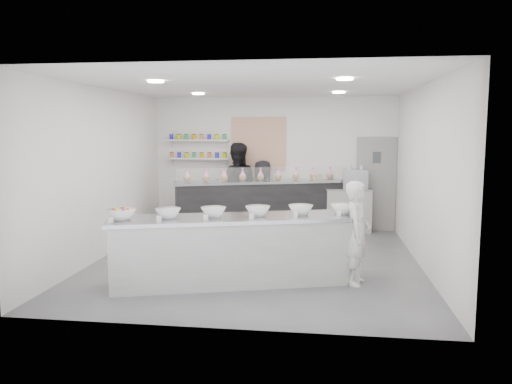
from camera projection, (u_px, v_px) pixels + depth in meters
The scene contains 26 objects.
floor at pixel (257, 261), 8.66m from camera, with size 6.00×6.00×0.00m, color #515156.
ceiling at pixel (257, 85), 8.29m from camera, with size 6.00×6.00×0.00m, color white.
back_wall at pixel (274, 163), 11.42m from camera, with size 5.50×5.50×0.00m, color white.
left_wall at pixel (103, 173), 8.83m from camera, with size 6.00×6.00×0.00m, color white.
right_wall at pixel (424, 177), 8.11m from camera, with size 6.00×6.00×0.00m, color white.
back_door at pixel (376, 184), 11.15m from camera, with size 0.88×0.04×2.10m, color gray.
pattern_panel at pixel (259, 143), 11.39m from camera, with size 1.25×0.03×1.20m, color #A94820.
jar_shelf_lower at pixel (198, 158), 11.54m from camera, with size 1.45×0.22×0.04m, color silver.
jar_shelf_upper at pixel (198, 140), 11.49m from camera, with size 1.45×0.22×0.04m, color silver.
preserve_jars at pixel (198, 146), 11.49m from camera, with size 1.45×0.10×0.56m, color #D26E39, non-canonical shape.
downlight_0 at pixel (156, 82), 7.49m from camera, with size 0.24×0.24×0.02m, color white.
downlight_1 at pixel (345, 79), 7.12m from camera, with size 0.24×0.24×0.02m, color white.
downlight_2 at pixel (198, 94), 10.04m from camera, with size 0.24×0.24×0.02m, color white.
downlight_3 at pixel (339, 92), 9.68m from camera, with size 0.24×0.24×0.02m, color white.
prep_counter at pixel (236, 250), 7.35m from camera, with size 3.67×0.83×1.00m, color #9B9B96.
back_bar at pixel (261, 207), 10.98m from camera, with size 3.74×0.68×1.16m, color black.
sneeze_guard at pixel (264, 175), 10.57m from camera, with size 3.69×0.02×0.32m, color white.
espresso_ledge at pixel (342, 210), 11.13m from camera, with size 1.31×0.42×0.97m, color #9B9B96.
espresso_machine at pixel (355, 179), 11.01m from camera, with size 0.53×0.37×0.41m, color #93969E.
cup_stacks at pixel (317, 181), 11.12m from camera, with size 0.24×0.24×0.31m, color tan, non-canonical shape.
prep_bowls at pixel (236, 212), 7.27m from camera, with size 3.62×0.47×0.15m, color white, non-canonical shape.
label_cards at pixel (219, 220), 6.82m from camera, with size 3.31×0.04×0.07m, color white, non-canonical shape.
cookie_bags at pixel (261, 174), 10.89m from camera, with size 3.35×0.15×0.27m, color #FF96D3, non-canonical shape.
woman_prep at pixel (357, 233), 7.28m from camera, with size 0.56×0.37×1.53m, color silver.
staff_left at pixel (237, 187), 11.25m from camera, with size 0.96×0.75×1.98m, color black.
staff_right at pixel (263, 195), 11.19m from camera, with size 0.78×0.51×1.59m, color black.
Camera 1 is at (1.10, -8.37, 2.26)m, focal length 35.00 mm.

